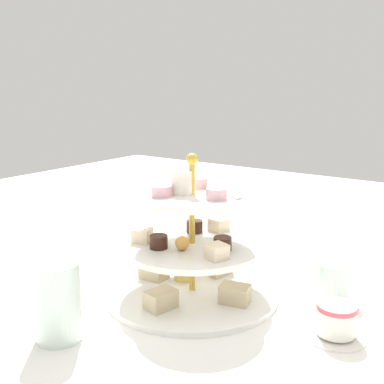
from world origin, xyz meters
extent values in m
plane|color=white|center=(0.00, 0.00, 0.00)|extent=(2.40, 2.40, 0.00)
cylinder|color=white|center=(0.00, 0.00, 0.01)|extent=(0.30, 0.30, 0.01)
cylinder|color=white|center=(0.00, 0.00, 0.09)|extent=(0.24, 0.24, 0.01)
cylinder|color=white|center=(0.00, 0.00, 0.18)|extent=(0.19, 0.19, 0.01)
cylinder|color=gold|center=(0.00, 0.00, 0.12)|extent=(0.01, 0.01, 0.24)
sphere|color=gold|center=(0.00, 0.00, 0.24)|extent=(0.02, 0.02, 0.02)
cube|color=#CCB78E|center=(0.09, 0.00, 0.03)|extent=(0.05, 0.04, 0.03)
cube|color=#CCB78E|center=(0.00, 0.09, 0.03)|extent=(0.04, 0.05, 0.03)
cube|color=#CCB78E|center=(-0.09, 0.00, 0.03)|extent=(0.05, 0.04, 0.03)
cube|color=#CCB78E|center=(0.00, -0.09, 0.03)|extent=(0.04, 0.05, 0.03)
cylinder|color=#E5C660|center=(0.04, -0.03, 0.02)|extent=(0.04, 0.04, 0.01)
cylinder|color=#381E14|center=(-0.06, 0.00, 0.11)|extent=(0.03, 0.03, 0.02)
cylinder|color=#381E14|center=(0.03, -0.05, 0.11)|extent=(0.03, 0.03, 0.02)
cylinder|color=#381E14|center=(0.03, 0.05, 0.11)|extent=(0.03, 0.03, 0.02)
cube|color=beige|center=(0.07, 0.04, 0.11)|extent=(0.04, 0.04, 0.02)
cube|color=beige|center=(-0.08, 0.04, 0.11)|extent=(0.04, 0.04, 0.02)
cube|color=beige|center=(0.00, -0.09, 0.11)|extent=(0.04, 0.04, 0.02)
sphere|color=gold|center=(-0.01, 0.04, 0.11)|extent=(0.02, 0.02, 0.02)
cylinder|color=#F2B7C1|center=(0.03, 0.04, 0.19)|extent=(0.03, 0.03, 0.02)
cylinder|color=#F2B7C1|center=(-0.05, 0.01, 0.19)|extent=(0.03, 0.03, 0.02)
cylinder|color=#F2B7C1|center=(0.02, -0.05, 0.19)|extent=(0.03, 0.03, 0.02)
cylinder|color=white|center=(0.01, 0.01, 0.20)|extent=(0.04, 0.04, 0.04)
cube|color=silver|center=(-0.04, -0.03, 0.18)|extent=(0.09, 0.04, 0.00)
cube|color=silver|center=(0.04, -0.03, 0.18)|extent=(0.08, 0.06, 0.00)
cylinder|color=silver|center=(0.07, 0.23, 0.06)|extent=(0.07, 0.07, 0.12)
cylinder|color=silver|center=(-0.20, -0.13, 0.03)|extent=(0.06, 0.06, 0.07)
cylinder|color=white|center=(-0.25, -0.01, 0.00)|extent=(0.09, 0.09, 0.01)
cylinder|color=white|center=(-0.25, -0.01, 0.03)|extent=(0.06, 0.06, 0.04)
cylinder|color=#D14C56|center=(-0.25, -0.01, 0.05)|extent=(0.06, 0.06, 0.01)
cube|color=silver|center=(0.29, -0.04, 0.00)|extent=(0.03, 0.17, 0.00)
camera|label=1|loc=(-0.45, 0.63, 0.36)|focal=44.79mm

